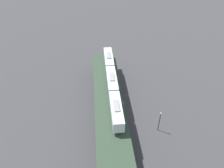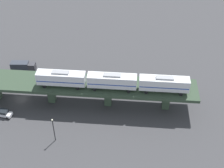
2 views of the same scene
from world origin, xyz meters
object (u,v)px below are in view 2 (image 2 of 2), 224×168
subway_train (112,81)px  delivery_truck (23,66)px  street_car_white (3,113)px  street_lamp (54,128)px

subway_train → delivery_truck: bearing=74.3°
delivery_truck → street_car_white: bearing=-167.2°
subway_train → street_lamp: bearing=145.1°
delivery_truck → street_lamp: bearing=-138.2°
street_car_white → delivery_truck: 19.04m
street_car_white → street_lamp: 16.65m
subway_train → street_car_white: (-10.15, 25.70, -8.17)m
subway_train → street_lamp: (-14.11, 9.84, -5.00)m
subway_train → street_car_white: 28.81m
subway_train → delivery_truck: (8.40, 29.93, -7.35)m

